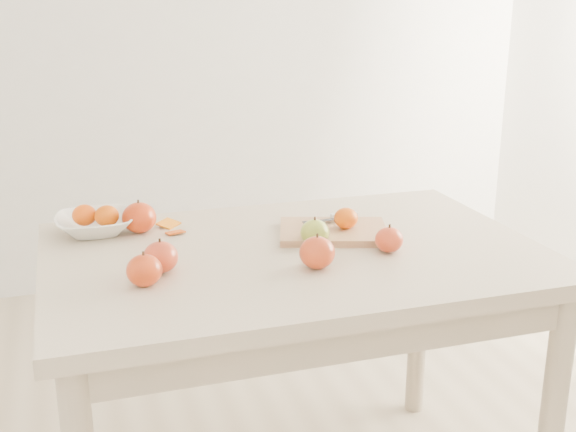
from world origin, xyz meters
name	(u,v)px	position (x,y,z in m)	size (l,w,h in m)	color
table	(294,286)	(0.00, 0.00, 0.65)	(1.20, 0.80, 0.75)	beige
cutting_board	(333,232)	(0.13, 0.07, 0.76)	(0.27, 0.20, 0.02)	tan
board_tangerine	(346,218)	(0.16, 0.06, 0.80)	(0.06, 0.06, 0.05)	#CE4407
fruit_bowl	(95,224)	(-0.46, 0.27, 0.77)	(0.20, 0.20, 0.05)	white
bowl_tangerine_near	(84,215)	(-0.48, 0.28, 0.80)	(0.06, 0.06, 0.06)	#DB4707
bowl_tangerine_far	(107,216)	(-0.43, 0.26, 0.80)	(0.06, 0.06, 0.06)	#CB4C07
orange_peel_a	(169,225)	(-0.27, 0.28, 0.75)	(0.06, 0.04, 0.00)	orange
orange_peel_b	(175,233)	(-0.26, 0.20, 0.75)	(0.04, 0.04, 0.00)	#C6490D
paring_knife	(340,216)	(0.18, 0.14, 0.78)	(0.17, 0.04, 0.01)	silver
apple_green	(315,232)	(0.06, 0.01, 0.78)	(0.07, 0.07, 0.07)	olive
apple_red_a	(139,218)	(-0.35, 0.24, 0.79)	(0.09, 0.09, 0.08)	#9F1009
apple_red_e	(389,240)	(0.21, -0.09, 0.78)	(0.07, 0.07, 0.06)	maroon
apple_red_c	(317,253)	(0.01, -0.14, 0.79)	(0.08, 0.08, 0.07)	maroon
apple_red_d	(161,257)	(-0.33, -0.06, 0.79)	(0.08, 0.08, 0.07)	#A70917
apple_red_b	(144,270)	(-0.38, -0.12, 0.78)	(0.08, 0.08, 0.07)	maroon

